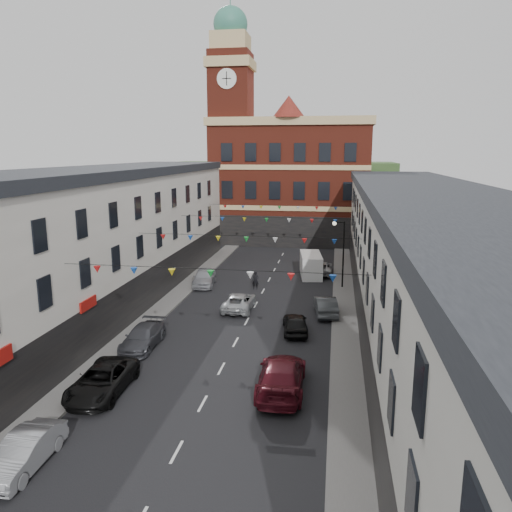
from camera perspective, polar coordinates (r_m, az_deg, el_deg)
The scene contains 20 objects.
ground at distance 32.23m, azimuth -2.35°, elevation -9.82°, with size 160.00×160.00×0.00m, color black.
pavement_left at distance 35.91m, azimuth -12.65°, elevation -7.67°, with size 1.80×64.00×0.15m, color #605E5B.
pavement_right at distance 33.50m, azimuth 10.15°, elevation -9.00°, with size 1.80×64.00×0.15m, color #605E5B.
terrace_left at distance 35.79m, azimuth -20.91°, elevation 0.53°, with size 8.40×56.00×10.70m.
terrace_right at distance 31.66m, azimuth 19.35°, elevation -1.69°, with size 8.40×56.00×9.70m.
civic_building at distance 67.65m, azimuth 4.07°, elevation 8.65°, with size 20.60×13.30×18.50m.
clock_tower at distance 65.81m, azimuth -2.82°, elevation 14.49°, with size 5.60×5.60×30.00m.
distant_hill at distance 92.14m, azimuth 2.90°, elevation 7.56°, with size 40.00×14.00×10.00m, color #294C23.
street_lamp at distance 44.07m, azimuth 9.66°, elevation 1.24°, with size 1.10×0.36×6.00m.
car_left_b at distance 22.27m, azimuth -24.95°, elevation -19.65°, with size 1.41×4.06×1.34m, color #94969A.
car_left_c at distance 26.77m, azimuth -17.18°, elevation -13.43°, with size 2.33×5.06×1.41m, color black.
car_left_d at distance 31.98m, azimuth -12.81°, elevation -9.02°, with size 1.85×4.56×1.32m, color #404148.
car_left_e at distance 45.24m, azimuth -5.92°, elevation -2.43°, with size 1.84×4.58×1.56m, color #A0A2A9.
car_right_c at distance 25.88m, azimuth 2.93°, elevation -13.50°, with size 2.31×5.69×1.65m, color #51101A.
car_right_d at distance 33.71m, azimuth 4.51°, elevation -7.64°, with size 1.58×3.92×1.34m, color black.
car_right_e at distance 37.53m, azimuth 7.94°, elevation -5.63°, with size 1.47×4.23×1.39m, color #414447.
car_right_f at distance 49.63m, azimuth 7.46°, elevation -1.35°, with size 2.11×4.58×1.27m, color #B5B7BA.
moving_car at distance 38.33m, azimuth -1.95°, elevation -5.22°, with size 2.14×4.64×1.29m, color #A7AAAE.
white_van at distance 48.70m, azimuth 6.29°, elevation -1.03°, with size 1.89×4.92×2.18m, color white.
pedestrian at distance 43.77m, azimuth -0.06°, elevation -2.82°, with size 0.58×0.38×1.60m, color black.
Camera 1 is at (6.05, -29.33, 11.91)m, focal length 35.00 mm.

